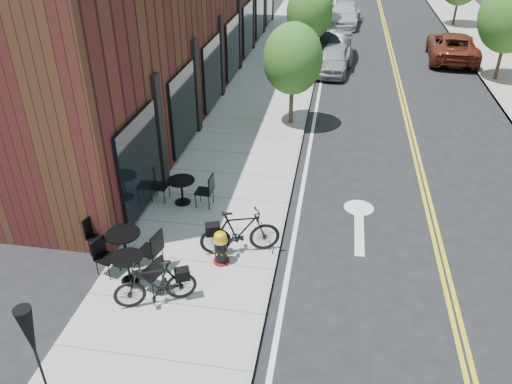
# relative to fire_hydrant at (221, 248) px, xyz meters

# --- Properties ---
(ground) EXTENTS (120.00, 120.00, 0.00)m
(ground) POSITION_rel_fire_hydrant_xyz_m (1.32, -0.07, -0.55)
(ground) COLOR black
(ground) RESTS_ON ground
(sidewalk_near) EXTENTS (4.00, 70.00, 0.12)m
(sidewalk_near) POSITION_rel_fire_hydrant_xyz_m (-0.68, 9.93, -0.49)
(sidewalk_near) COLOR #9E9B93
(sidewalk_near) RESTS_ON ground
(building_near) EXTENTS (5.00, 28.00, 7.00)m
(building_near) POSITION_rel_fire_hydrant_xyz_m (-5.18, 13.93, 2.95)
(building_near) COLOR #4A1918
(building_near) RESTS_ON ground
(tree_near_a) EXTENTS (2.20, 2.20, 3.81)m
(tree_near_a) POSITION_rel_fire_hydrant_xyz_m (0.72, 8.93, 2.05)
(tree_near_a) COLOR #382B1E
(tree_near_a) RESTS_ON sidewalk_near
(tree_near_b) EXTENTS (2.30, 2.30, 3.98)m
(tree_near_b) POSITION_rel_fire_hydrant_xyz_m (0.72, 16.93, 2.16)
(tree_near_b) COLOR #382B1E
(tree_near_b) RESTS_ON sidewalk_near
(tree_far_b) EXTENTS (2.80, 2.80, 4.62)m
(tree_far_b) POSITION_rel_fire_hydrant_xyz_m (9.92, 15.93, 2.51)
(tree_far_b) COLOR #382B1E
(tree_far_b) RESTS_ON sidewalk_far
(fire_hydrant) EXTENTS (0.52, 0.52, 0.91)m
(fire_hydrant) POSITION_rel_fire_hydrant_xyz_m (0.00, 0.00, 0.00)
(fire_hydrant) COLOR maroon
(fire_hydrant) RESTS_ON sidewalk_near
(bicycle_left) EXTENTS (1.83, 1.20, 1.07)m
(bicycle_left) POSITION_rel_fire_hydrant_xyz_m (-1.06, -1.60, 0.10)
(bicycle_left) COLOR black
(bicycle_left) RESTS_ON sidewalk_near
(bicycle_right) EXTENTS (2.06, 1.15, 1.19)m
(bicycle_right) POSITION_rel_fire_hydrant_xyz_m (0.38, 0.48, 0.16)
(bicycle_right) COLOR black
(bicycle_right) RESTS_ON sidewalk_near
(bistro_set_a) EXTENTS (1.71, 0.90, 0.90)m
(bistro_set_a) POSITION_rel_fire_hydrant_xyz_m (-1.91, -1.02, 0.02)
(bistro_set_a) COLOR black
(bistro_set_a) RESTS_ON sidewalk_near
(bistro_set_b) EXTENTS (1.95, 0.99, 1.03)m
(bistro_set_b) POSITION_rel_fire_hydrant_xyz_m (-2.28, -0.30, 0.09)
(bistro_set_b) COLOR black
(bistro_set_b) RESTS_ON sidewalk_near
(bistro_set_c) EXTENTS (1.82, 0.82, 0.97)m
(bistro_set_c) POSITION_rel_fire_hydrant_xyz_m (-1.71, 2.46, 0.06)
(bistro_set_c) COLOR black
(bistro_set_c) RESTS_ON sidewalk_near
(patio_umbrella) EXTENTS (0.38, 0.38, 2.38)m
(patio_umbrella) POSITION_rel_fire_hydrant_xyz_m (-1.91, -4.45, 1.27)
(patio_umbrella) COLOR black
(patio_umbrella) RESTS_ON sidewalk_near
(parked_car_a) EXTENTS (2.12, 4.20, 1.37)m
(parked_car_a) POSITION_rel_fire_hydrant_xyz_m (2.13, 16.05, 0.14)
(parked_car_a) COLOR gray
(parked_car_a) RESTS_ON ground
(parked_car_b) EXTENTS (1.78, 4.86, 1.59)m
(parked_car_b) POSITION_rel_fire_hydrant_xyz_m (2.12, 18.20, 0.25)
(parked_car_b) COLOR black
(parked_car_b) RESTS_ON ground
(parked_car_c) EXTENTS (2.51, 5.31, 1.50)m
(parked_car_c) POSITION_rel_fire_hydrant_xyz_m (2.46, 26.99, 0.20)
(parked_car_c) COLOR #B8B9BE
(parked_car_c) RESTS_ON ground
(parked_car_far) EXTENTS (2.82, 5.47, 1.48)m
(parked_car_far) POSITION_rel_fire_hydrant_xyz_m (8.38, 19.38, 0.19)
(parked_car_far) COLOR maroon
(parked_car_far) RESTS_ON ground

